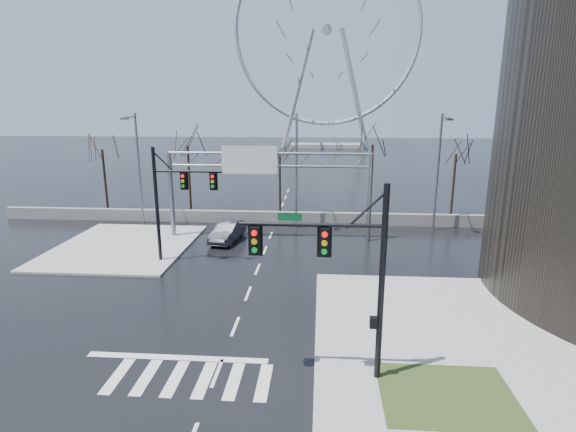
# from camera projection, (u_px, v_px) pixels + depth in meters

# --- Properties ---
(ground) EXTENTS (260.00, 260.00, 0.00)m
(ground) POSITION_uv_depth(u_px,v_px,m) (235.00, 326.00, 22.35)
(ground) COLOR black
(ground) RESTS_ON ground
(sidewalk_right_ext) EXTENTS (12.00, 10.00, 0.15)m
(sidewalk_right_ext) POSITION_uv_depth(u_px,v_px,m) (430.00, 313.00, 23.55)
(sidewalk_right_ext) COLOR gray
(sidewalk_right_ext) RESTS_ON ground
(sidewalk_far) EXTENTS (10.00, 12.00, 0.15)m
(sidewalk_far) POSITION_uv_depth(u_px,v_px,m) (124.00, 246.00, 34.72)
(sidewalk_far) COLOR gray
(sidewalk_far) RESTS_ON ground
(grass_strip) EXTENTS (5.00, 4.00, 0.02)m
(grass_strip) POSITION_uv_depth(u_px,v_px,m) (447.00, 395.00, 16.83)
(grass_strip) COLOR #263A18
(grass_strip) RESTS_ON sidewalk_near
(barrier_wall) EXTENTS (52.00, 0.50, 1.10)m
(barrier_wall) POSITION_uv_depth(u_px,v_px,m) (275.00, 217.00, 41.56)
(barrier_wall) COLOR slate
(barrier_wall) RESTS_ON ground
(signal_mast_near) EXTENTS (5.52, 0.41, 8.00)m
(signal_mast_near) POSITION_uv_depth(u_px,v_px,m) (346.00, 265.00, 16.89)
(signal_mast_near) COLOR black
(signal_mast_near) RESTS_ON ground
(signal_mast_far) EXTENTS (4.72, 0.41, 8.00)m
(signal_mast_far) POSITION_uv_depth(u_px,v_px,m) (172.00, 194.00, 30.26)
(signal_mast_far) COLOR black
(signal_mast_far) RESTS_ON ground
(sign_gantry) EXTENTS (16.36, 0.40, 7.60)m
(sign_gantry) POSITION_uv_depth(u_px,v_px,m) (264.00, 176.00, 35.59)
(sign_gantry) COLOR slate
(sign_gantry) RESTS_ON ground
(streetlight_left) EXTENTS (0.50, 2.55, 10.00)m
(streetlight_left) POSITION_uv_depth(u_px,v_px,m) (137.00, 161.00, 39.35)
(streetlight_left) COLOR slate
(streetlight_left) RESTS_ON ground
(streetlight_mid) EXTENTS (0.50, 2.55, 10.00)m
(streetlight_mid) POSITION_uv_depth(u_px,v_px,m) (296.00, 163.00, 38.35)
(streetlight_mid) COLOR slate
(streetlight_mid) RESTS_ON ground
(streetlight_right) EXTENTS (0.50, 2.55, 10.00)m
(streetlight_right) POSITION_uv_depth(u_px,v_px,m) (439.00, 164.00, 37.49)
(streetlight_right) COLOR slate
(streetlight_right) RESTS_ON ground
(tree_far_left) EXTENTS (3.50, 3.50, 7.00)m
(tree_far_left) POSITION_uv_depth(u_px,v_px,m) (103.00, 157.00, 45.50)
(tree_far_left) COLOR black
(tree_far_left) RESTS_ON ground
(tree_left) EXTENTS (3.75, 3.75, 7.50)m
(tree_left) POSITION_uv_depth(u_px,v_px,m) (188.00, 154.00, 44.27)
(tree_left) COLOR black
(tree_left) RESTS_ON ground
(tree_center) EXTENTS (3.25, 3.25, 6.50)m
(tree_center) POSITION_uv_depth(u_px,v_px,m) (280.00, 162.00, 44.80)
(tree_center) COLOR black
(tree_center) RESTS_ON ground
(tree_right) EXTENTS (3.90, 3.90, 7.80)m
(tree_right) POSITION_uv_depth(u_px,v_px,m) (372.00, 153.00, 42.93)
(tree_right) COLOR black
(tree_right) RESTS_ON ground
(tree_far_right) EXTENTS (3.40, 3.40, 6.80)m
(tree_far_right) POSITION_uv_depth(u_px,v_px,m) (455.00, 161.00, 43.04)
(tree_far_right) COLOR black
(tree_far_right) RESTS_ON ground
(ferris_wheel) EXTENTS (45.00, 6.00, 50.91)m
(ferris_wheel) POSITION_uv_depth(u_px,v_px,m) (327.00, 38.00, 107.55)
(ferris_wheel) COLOR gray
(ferris_wheel) RESTS_ON ground
(car) EXTENTS (2.37, 4.93, 1.56)m
(car) POSITION_uv_depth(u_px,v_px,m) (227.00, 231.00, 36.15)
(car) COLOR black
(car) RESTS_ON ground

